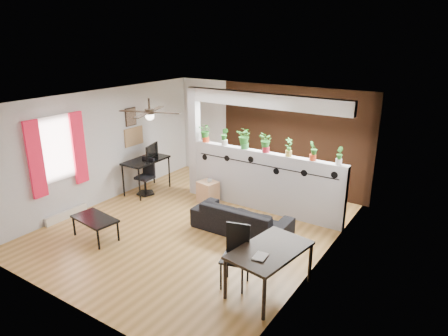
% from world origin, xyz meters
% --- Properties ---
extents(room_shell, '(6.30, 7.10, 2.90)m').
position_xyz_m(room_shell, '(0.00, 0.00, 1.30)').
color(room_shell, olive).
rests_on(room_shell, ground).
extents(partition_wall, '(3.60, 0.18, 1.35)m').
position_xyz_m(partition_wall, '(0.80, 1.50, 0.68)').
color(partition_wall, '#BCBCC1').
rests_on(partition_wall, ground).
extents(ceiling_header, '(3.60, 0.18, 0.30)m').
position_xyz_m(ceiling_header, '(0.80, 1.50, 2.45)').
color(ceiling_header, white).
rests_on(ceiling_header, room_shell).
extents(pier_column, '(0.22, 0.20, 2.60)m').
position_xyz_m(pier_column, '(-1.11, 1.50, 1.30)').
color(pier_column, '#BCBCC1').
rests_on(pier_column, ground).
extents(brick_panel, '(3.90, 0.05, 2.60)m').
position_xyz_m(brick_panel, '(0.80, 2.97, 1.30)').
color(brick_panel, '#9B522D').
rests_on(brick_panel, ground).
extents(vine_decal, '(3.31, 0.01, 0.30)m').
position_xyz_m(vine_decal, '(0.80, 1.40, 1.08)').
color(vine_decal, black).
rests_on(vine_decal, partition_wall).
extents(window_assembly, '(0.09, 1.30, 1.55)m').
position_xyz_m(window_assembly, '(-2.56, -1.20, 1.51)').
color(window_assembly, white).
rests_on(window_assembly, room_shell).
extents(baseboard_heater, '(0.08, 1.00, 0.18)m').
position_xyz_m(baseboard_heater, '(-2.54, -1.20, 0.09)').
color(baseboard_heater, silver).
rests_on(baseboard_heater, ground).
extents(corkboard, '(0.03, 0.60, 0.45)m').
position_xyz_m(corkboard, '(-2.58, 0.95, 1.35)').
color(corkboard, '#956F48').
rests_on(corkboard, room_shell).
extents(framed_art, '(0.03, 0.34, 0.44)m').
position_xyz_m(framed_art, '(-2.58, 0.90, 1.85)').
color(framed_art, '#8C7259').
rests_on(framed_art, room_shell).
extents(ceiling_fan, '(1.19, 1.19, 0.43)m').
position_xyz_m(ceiling_fan, '(-0.80, -0.30, 2.31)').
color(ceiling_fan, black).
rests_on(ceiling_fan, room_shell).
extents(potted_plant_0, '(0.24, 0.20, 0.44)m').
position_xyz_m(potted_plant_0, '(-0.78, 1.50, 1.58)').
color(potted_plant_0, red).
rests_on(potted_plant_0, partition_wall).
extents(potted_plant_1, '(0.22, 0.19, 0.40)m').
position_xyz_m(potted_plant_1, '(-0.25, 1.50, 1.56)').
color(potted_plant_1, silver).
rests_on(potted_plant_1, partition_wall).
extents(potted_plant_2, '(0.27, 0.22, 0.48)m').
position_xyz_m(potted_plant_2, '(0.27, 1.50, 1.60)').
color(potted_plant_2, '#338C3B').
rests_on(potted_plant_2, partition_wall).
extents(potted_plant_3, '(0.29, 0.27, 0.44)m').
position_xyz_m(potted_plant_3, '(0.80, 1.50, 1.58)').
color(potted_plant_3, '#B31C2D').
rests_on(potted_plant_3, partition_wall).
extents(potted_plant_4, '(0.24, 0.25, 0.39)m').
position_xyz_m(potted_plant_4, '(1.33, 1.50, 1.56)').
color(potted_plant_4, gold).
rests_on(potted_plant_4, partition_wall).
extents(potted_plant_5, '(0.24, 0.25, 0.39)m').
position_xyz_m(potted_plant_5, '(1.85, 1.50, 1.56)').
color(potted_plant_5, '#DF421A').
rests_on(potted_plant_5, partition_wall).
extents(potted_plant_6, '(0.21, 0.22, 0.36)m').
position_xyz_m(potted_plant_6, '(2.38, 1.50, 1.54)').
color(potted_plant_6, silver).
rests_on(potted_plant_6, partition_wall).
extents(sofa, '(1.90, 0.79, 0.55)m').
position_xyz_m(sofa, '(0.90, 0.34, 0.28)').
color(sofa, black).
rests_on(sofa, ground).
extents(cube_shelf, '(0.48, 0.44, 0.51)m').
position_xyz_m(cube_shelf, '(-0.49, 1.16, 0.26)').
color(cube_shelf, tan).
rests_on(cube_shelf, ground).
extents(cup, '(0.14, 0.14, 0.09)m').
position_xyz_m(cup, '(-0.44, 1.16, 0.56)').
color(cup, gray).
rests_on(cup, cube_shelf).
extents(computer_desk, '(0.63, 1.17, 0.84)m').
position_xyz_m(computer_desk, '(-2.16, 0.89, 0.76)').
color(computer_desk, black).
rests_on(computer_desk, ground).
extents(monitor, '(0.34, 0.15, 0.19)m').
position_xyz_m(monitor, '(-2.16, 1.04, 0.94)').
color(monitor, black).
rests_on(monitor, computer_desk).
extents(office_chair, '(0.46, 0.46, 0.89)m').
position_xyz_m(office_chair, '(-2.06, 0.77, 0.39)').
color(office_chair, black).
rests_on(office_chair, ground).
extents(dining_table, '(0.98, 1.41, 0.71)m').
position_xyz_m(dining_table, '(2.23, -1.08, 0.63)').
color(dining_table, black).
rests_on(dining_table, ground).
extents(book, '(0.20, 0.26, 0.02)m').
position_xyz_m(book, '(2.13, -1.38, 0.72)').
color(book, gray).
rests_on(book, dining_table).
extents(folding_chair, '(0.49, 0.49, 0.99)m').
position_xyz_m(folding_chair, '(1.72, -1.19, 0.59)').
color(folding_chair, black).
rests_on(folding_chair, ground).
extents(coffee_table, '(0.97, 0.62, 0.43)m').
position_xyz_m(coffee_table, '(-1.31, -1.43, 0.38)').
color(coffee_table, black).
rests_on(coffee_table, ground).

